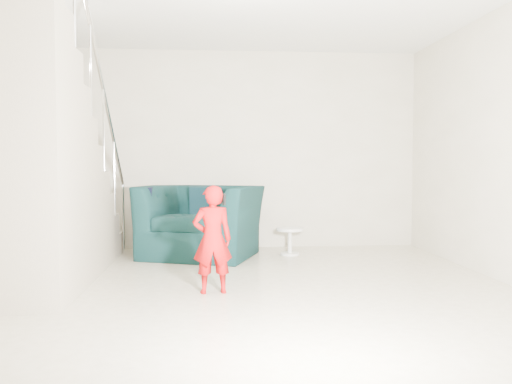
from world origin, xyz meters
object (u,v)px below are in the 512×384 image
at_px(toddler, 212,239).
at_px(side_table, 290,237).
at_px(armchair, 201,221).
at_px(staircase, 35,186).

distance_m(toddler, side_table, 2.21).
height_order(armchair, side_table, armchair).
bearing_deg(armchair, toddler, -66.71).
xyz_separation_m(armchair, side_table, (1.12, -0.00, -0.21)).
bearing_deg(staircase, armchair, 44.91).
bearing_deg(side_table, staircase, -150.14).
distance_m(toddler, staircase, 1.79).
bearing_deg(toddler, staircase, -20.96).
bearing_deg(toddler, armchair, -92.09).
bearing_deg(staircase, side_table, 29.86).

